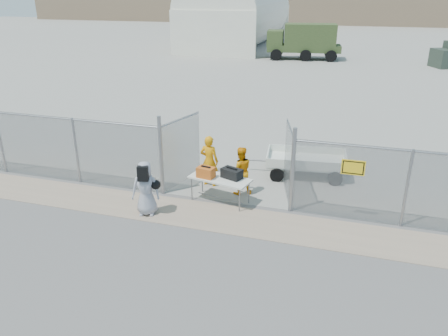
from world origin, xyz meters
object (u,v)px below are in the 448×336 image
(utility_trailer, at_px, (306,163))
(security_worker_right, at_px, (240,171))
(security_worker_left, at_px, (209,161))
(visitor, at_px, (146,188))
(folding_table, at_px, (220,190))

(utility_trailer, bearing_deg, security_worker_right, -137.06)
(security_worker_left, relative_size, visitor, 1.06)
(security_worker_left, distance_m, visitor, 2.62)
(security_worker_right, relative_size, utility_trailer, 0.44)
(security_worker_right, distance_m, visitor, 3.01)
(security_worker_left, distance_m, utility_trailer, 3.43)
(folding_table, distance_m, visitor, 2.25)
(utility_trailer, bearing_deg, security_worker_left, -155.45)
(security_worker_right, relative_size, visitor, 0.97)
(folding_table, height_order, utility_trailer, utility_trailer)
(folding_table, distance_m, security_worker_right, 0.92)
(folding_table, relative_size, security_worker_left, 1.08)
(visitor, xyz_separation_m, utility_trailer, (3.95, 4.19, -0.37))
(security_worker_right, bearing_deg, security_worker_left, -42.97)
(folding_table, bearing_deg, security_worker_left, 135.39)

